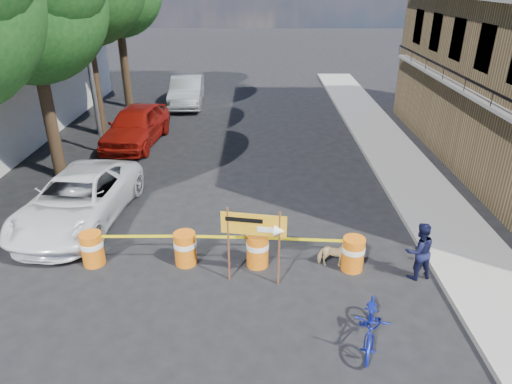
{
  "coord_description": "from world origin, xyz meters",
  "views": [
    {
      "loc": [
        0.59,
        -8.63,
        6.8
      ],
      "look_at": [
        0.52,
        2.93,
        1.3
      ],
      "focal_mm": 32.0,
      "sensor_mm": 36.0,
      "label": 1
    }
  ],
  "objects_px": {
    "barrel_far_right": "(353,253)",
    "sedan_silver": "(187,91)",
    "bicycle": "(374,305)",
    "pedestrian": "(419,251)",
    "dog": "(334,255)",
    "barrel_far_left": "(92,248)",
    "barrel_mid_right": "(257,249)",
    "barrel_mid_left": "(185,248)",
    "suv_white": "(78,199)",
    "detour_sign": "(262,231)",
    "sedan_red": "(136,125)"
  },
  "relations": [
    {
      "from": "barrel_mid_left",
      "to": "dog",
      "type": "distance_m",
      "value": 3.82
    },
    {
      "from": "barrel_mid_right",
      "to": "dog",
      "type": "bearing_deg",
      "value": -1.59
    },
    {
      "from": "barrel_mid_right",
      "to": "barrel_far_right",
      "type": "xyz_separation_m",
      "value": [
        2.41,
        -0.16,
        0.0
      ]
    },
    {
      "from": "barrel_far_left",
      "to": "detour_sign",
      "type": "relative_size",
      "value": 0.45
    },
    {
      "from": "barrel_mid_right",
      "to": "dog",
      "type": "height_order",
      "value": "barrel_mid_right"
    },
    {
      "from": "barrel_far_right",
      "to": "sedan_silver",
      "type": "distance_m",
      "value": 17.62
    },
    {
      "from": "bicycle",
      "to": "barrel_far_left",
      "type": "bearing_deg",
      "value": 172.65
    },
    {
      "from": "barrel_mid_right",
      "to": "sedan_silver",
      "type": "bearing_deg",
      "value": 104.22
    },
    {
      "from": "detour_sign",
      "to": "dog",
      "type": "distance_m",
      "value": 2.27
    },
    {
      "from": "barrel_mid_left",
      "to": "dog",
      "type": "height_order",
      "value": "barrel_mid_left"
    },
    {
      "from": "barrel_mid_left",
      "to": "detour_sign",
      "type": "distance_m",
      "value": 2.36
    },
    {
      "from": "barrel_mid_left",
      "to": "bicycle",
      "type": "xyz_separation_m",
      "value": [
        4.16,
        -2.79,
        0.46
      ]
    },
    {
      "from": "bicycle",
      "to": "suv_white",
      "type": "bearing_deg",
      "value": 162.31
    },
    {
      "from": "barrel_mid_right",
      "to": "dog",
      "type": "xyz_separation_m",
      "value": [
        1.96,
        -0.05,
        -0.13
      ]
    },
    {
      "from": "barrel_far_left",
      "to": "dog",
      "type": "bearing_deg",
      "value": -0.8
    },
    {
      "from": "barrel_far_left",
      "to": "suv_white",
      "type": "relative_size",
      "value": 0.17
    },
    {
      "from": "barrel_mid_right",
      "to": "sedan_silver",
      "type": "height_order",
      "value": "sedan_silver"
    },
    {
      "from": "barrel_far_left",
      "to": "barrel_mid_right",
      "type": "xyz_separation_m",
      "value": [
        4.25,
        -0.03,
        0.0
      ]
    },
    {
      "from": "suv_white",
      "to": "barrel_mid_right",
      "type": "bearing_deg",
      "value": -18.11
    },
    {
      "from": "barrel_mid_left",
      "to": "sedan_silver",
      "type": "bearing_deg",
      "value": 97.93
    },
    {
      "from": "bicycle",
      "to": "suv_white",
      "type": "height_order",
      "value": "bicycle"
    },
    {
      "from": "barrel_far_left",
      "to": "barrel_mid_right",
      "type": "height_order",
      "value": "same"
    },
    {
      "from": "suv_white",
      "to": "sedan_red",
      "type": "distance_m",
      "value": 7.14
    },
    {
      "from": "barrel_mid_left",
      "to": "barrel_far_right",
      "type": "xyz_separation_m",
      "value": [
        4.27,
        -0.23,
        0.0
      ]
    },
    {
      "from": "bicycle",
      "to": "suv_white",
      "type": "xyz_separation_m",
      "value": [
        -7.67,
        5.01,
        -0.18
      ]
    },
    {
      "from": "detour_sign",
      "to": "sedan_red",
      "type": "relative_size",
      "value": 0.4
    },
    {
      "from": "dog",
      "to": "suv_white",
      "type": "distance_m",
      "value": 7.7
    },
    {
      "from": "barrel_far_left",
      "to": "barrel_far_right",
      "type": "height_order",
      "value": "same"
    },
    {
      "from": "detour_sign",
      "to": "pedestrian",
      "type": "bearing_deg",
      "value": 13.47
    },
    {
      "from": "sedan_silver",
      "to": "barrel_far_right",
      "type": "bearing_deg",
      "value": -71.45
    },
    {
      "from": "barrel_mid_left",
      "to": "dog",
      "type": "relative_size",
      "value": 1.11
    },
    {
      "from": "pedestrian",
      "to": "dog",
      "type": "height_order",
      "value": "pedestrian"
    },
    {
      "from": "barrel_mid_right",
      "to": "bicycle",
      "type": "height_order",
      "value": "bicycle"
    },
    {
      "from": "pedestrian",
      "to": "sedan_red",
      "type": "height_order",
      "value": "sedan_red"
    },
    {
      "from": "barrel_far_left",
      "to": "bicycle",
      "type": "relative_size",
      "value": 0.48
    },
    {
      "from": "sedan_red",
      "to": "sedan_silver",
      "type": "height_order",
      "value": "sedan_red"
    },
    {
      "from": "dog",
      "to": "suv_white",
      "type": "xyz_separation_m",
      "value": [
        -7.33,
        2.34,
        0.41
      ]
    },
    {
      "from": "barrel_mid_right",
      "to": "detour_sign",
      "type": "bearing_deg",
      "value": -81.21
    },
    {
      "from": "barrel_far_left",
      "to": "bicycle",
      "type": "height_order",
      "value": "bicycle"
    },
    {
      "from": "dog",
      "to": "sedan_silver",
      "type": "xyz_separation_m",
      "value": [
        -6.06,
        16.26,
        0.47
      ]
    },
    {
      "from": "detour_sign",
      "to": "barrel_mid_left",
      "type": "bearing_deg",
      "value": 166.9
    },
    {
      "from": "suv_white",
      "to": "barrel_far_right",
      "type": "bearing_deg",
      "value": -12.53
    },
    {
      "from": "barrel_mid_left",
      "to": "sedan_red",
      "type": "relative_size",
      "value": 0.18
    },
    {
      "from": "barrel_far_left",
      "to": "bicycle",
      "type": "bearing_deg",
      "value": -22.81
    },
    {
      "from": "pedestrian",
      "to": "dog",
      "type": "distance_m",
      "value": 2.06
    },
    {
      "from": "barrel_far_left",
      "to": "barrel_far_right",
      "type": "distance_m",
      "value": 6.66
    },
    {
      "from": "barrel_mid_left",
      "to": "bicycle",
      "type": "height_order",
      "value": "bicycle"
    },
    {
      "from": "barrel_far_left",
      "to": "suv_white",
      "type": "height_order",
      "value": "suv_white"
    },
    {
      "from": "bicycle",
      "to": "pedestrian",
      "type": "bearing_deg",
      "value": 69.31
    },
    {
      "from": "barrel_far_right",
      "to": "sedan_silver",
      "type": "bearing_deg",
      "value": 111.72
    }
  ]
}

